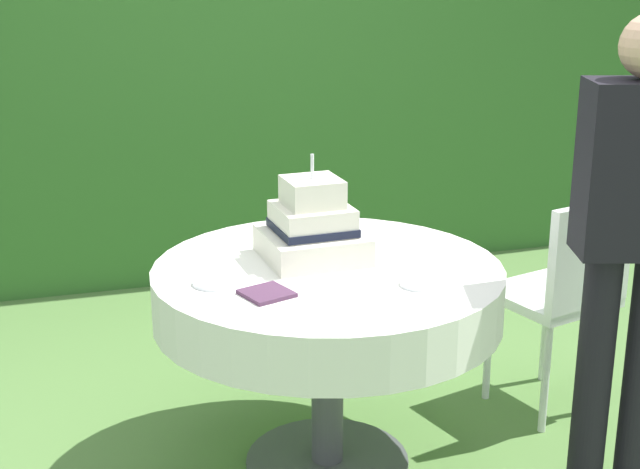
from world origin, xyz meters
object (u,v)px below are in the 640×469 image
(serving_plate_far, at_px, (420,284))
(standing_person, at_px, (633,230))
(cake_table, at_px, (328,296))
(wedding_cake, at_px, (313,228))
(napkin_stack, at_px, (267,293))
(serving_plate_near, at_px, (215,282))
(garden_chair, at_px, (567,285))

(serving_plate_far, height_order, standing_person, standing_person)
(cake_table, relative_size, standing_person, 0.74)
(cake_table, bearing_deg, serving_plate_far, -48.29)
(wedding_cake, height_order, standing_person, standing_person)
(cake_table, height_order, napkin_stack, napkin_stack)
(cake_table, xyz_separation_m, serving_plate_far, (0.23, -0.26, 0.11))
(standing_person, bearing_deg, wedding_cake, 149.81)
(serving_plate_near, bearing_deg, wedding_cake, 22.76)
(serving_plate_near, bearing_deg, napkin_stack, -47.18)
(cake_table, bearing_deg, serving_plate_near, -172.21)
(serving_plate_near, xyz_separation_m, garden_chair, (1.38, 0.15, -0.22))
(serving_plate_far, distance_m, garden_chair, 0.87)
(cake_table, height_order, serving_plate_near, serving_plate_near)
(wedding_cake, xyz_separation_m, serving_plate_far, (0.25, -0.36, -0.10))
(serving_plate_far, distance_m, napkin_stack, 0.49)
(serving_plate_near, relative_size, serving_plate_far, 1.15)
(serving_plate_far, xyz_separation_m, napkin_stack, (-0.49, 0.06, 0.00))
(garden_chair, relative_size, standing_person, 0.56)
(wedding_cake, distance_m, napkin_stack, 0.40)
(serving_plate_near, distance_m, napkin_stack, 0.20)
(cake_table, relative_size, serving_plate_near, 8.14)
(wedding_cake, xyz_separation_m, standing_person, (0.90, -0.52, 0.07))
(napkin_stack, bearing_deg, wedding_cake, 51.74)
(cake_table, xyz_separation_m, garden_chair, (0.99, 0.10, -0.11))
(cake_table, distance_m, napkin_stack, 0.35)
(cake_table, relative_size, wedding_cake, 3.23)
(garden_chair, bearing_deg, cake_table, -174.22)
(serving_plate_far, bearing_deg, garden_chair, 24.98)
(garden_chair, height_order, standing_person, standing_person)
(standing_person, bearing_deg, serving_plate_far, 165.59)
(serving_plate_far, height_order, garden_chair, garden_chair)
(serving_plate_far, bearing_deg, wedding_cake, 125.00)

